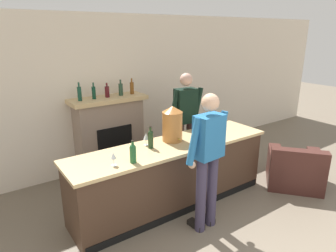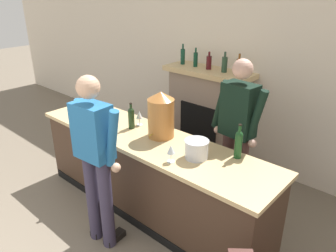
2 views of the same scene
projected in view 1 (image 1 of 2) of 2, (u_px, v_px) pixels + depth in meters
wall_back_panel at (110, 94)px, 5.39m from camera, size 12.00×0.07×2.75m
bar_counter at (172, 174)px, 4.34m from camera, size 3.05×0.75×0.94m
fireplace_stone at (110, 135)px, 5.30m from camera, size 1.31×0.52×1.68m
armchair_black at (295, 171)px, 4.91m from camera, size 1.15×1.15×0.73m
potted_plant_corner at (224, 133)px, 6.70m from camera, size 0.40×0.39×0.70m
person_customer at (208, 157)px, 3.64m from camera, size 0.66×0.33×1.78m
person_bartender at (186, 121)px, 5.07m from camera, size 0.66×0.33×1.81m
copper_dispenser at (172, 124)px, 4.26m from camera, size 0.29×0.33×0.51m
ice_bucket_steel at (209, 129)px, 4.53m from camera, size 0.24×0.24×0.18m
wine_bottle_merlot_tall at (151, 138)px, 4.02m from camera, size 0.07×0.07×0.31m
wine_bottle_riesling_slim at (133, 152)px, 3.58m from camera, size 0.08×0.08×0.28m
wine_bottle_chardonnay_pale at (211, 118)px, 4.88m from camera, size 0.07×0.07×0.35m
wine_glass_by_dispenser at (213, 133)px, 4.27m from camera, size 0.07×0.07×0.18m
wine_glass_back_row at (113, 156)px, 3.49m from camera, size 0.07×0.07×0.17m
wine_glass_front_right at (146, 137)px, 4.12m from camera, size 0.08×0.08×0.18m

